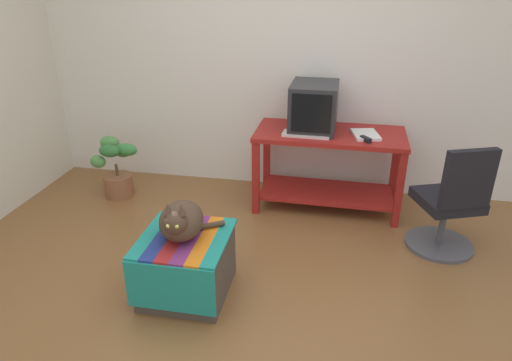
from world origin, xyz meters
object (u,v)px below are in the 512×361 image
(tv_monitor, at_px, (314,107))
(ottoman_with_blanket, at_px, (186,265))
(keyboard, at_px, (306,134))
(book, at_px, (366,135))
(potted_plant, at_px, (116,170))
(stapler, at_px, (366,139))
(cat, at_px, (181,221))
(desk, at_px, (328,157))
(office_chair, at_px, (451,206))

(tv_monitor, bearing_deg, ottoman_with_blanket, -114.24)
(tv_monitor, xyz_separation_m, keyboard, (-0.04, -0.18, -0.19))
(book, height_order, potted_plant, book)
(ottoman_with_blanket, distance_m, stapler, 1.79)
(potted_plant, xyz_separation_m, stapler, (2.28, -0.02, 0.47))
(cat, relative_size, potted_plant, 0.72)
(desk, bearing_deg, office_chair, -30.88)
(book, bearing_deg, stapler, -103.69)
(book, distance_m, office_chair, 0.91)
(ottoman_with_blanket, relative_size, cat, 1.46)
(tv_monitor, relative_size, cat, 1.21)
(keyboard, height_order, ottoman_with_blanket, keyboard)
(tv_monitor, bearing_deg, stapler, -26.63)
(tv_monitor, xyz_separation_m, cat, (-0.71, -1.50, -0.36))
(ottoman_with_blanket, distance_m, potted_plant, 1.70)
(tv_monitor, distance_m, potted_plant, 1.95)
(keyboard, distance_m, book, 0.50)
(book, bearing_deg, office_chair, -52.11)
(desk, bearing_deg, cat, -119.94)
(keyboard, distance_m, potted_plant, 1.85)
(ottoman_with_blanket, bearing_deg, keyboard, 63.22)
(keyboard, bearing_deg, potted_plant, -175.78)
(desk, relative_size, potted_plant, 2.26)
(office_chair, bearing_deg, ottoman_with_blanket, 4.80)
(tv_monitor, relative_size, stapler, 4.61)
(potted_plant, xyz_separation_m, office_chair, (2.93, -0.42, 0.12))
(stapler, bearing_deg, ottoman_with_blanket, -169.66)
(keyboard, relative_size, cat, 0.96)
(desk, bearing_deg, keyboard, -144.73)
(tv_monitor, height_order, stapler, tv_monitor)
(office_chair, bearing_deg, cat, 4.86)
(keyboard, relative_size, potted_plant, 0.69)
(tv_monitor, height_order, office_chair, tv_monitor)
(ottoman_with_blanket, height_order, potted_plant, potted_plant)
(tv_monitor, bearing_deg, cat, -114.44)
(cat, height_order, potted_plant, cat)
(desk, bearing_deg, ottoman_with_blanket, -119.78)
(tv_monitor, height_order, potted_plant, tv_monitor)
(tv_monitor, distance_m, book, 0.50)
(office_chair, bearing_deg, stapler, -52.18)
(cat, relative_size, office_chair, 0.47)
(keyboard, distance_m, office_chair, 1.28)
(stapler, bearing_deg, tv_monitor, 115.32)
(cat, height_order, office_chair, office_chair)
(keyboard, xyz_separation_m, potted_plant, (-1.79, -0.03, -0.46))
(potted_plant, bearing_deg, book, 2.90)
(stapler, bearing_deg, book, 51.70)
(potted_plant, bearing_deg, ottoman_with_blanket, -48.70)
(keyboard, xyz_separation_m, office_chair, (1.14, -0.45, -0.34))
(desk, xyz_separation_m, potted_plant, (-1.98, -0.17, -0.22))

